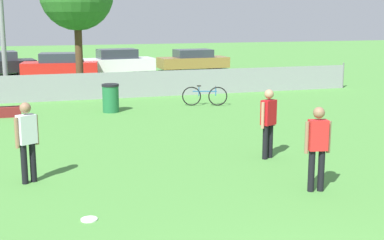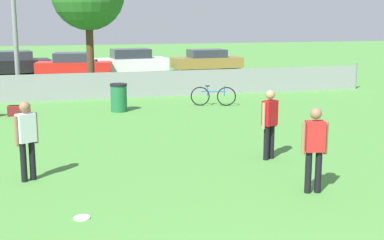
{
  "view_description": "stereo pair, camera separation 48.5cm",
  "coord_description": "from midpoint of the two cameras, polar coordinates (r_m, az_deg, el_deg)",
  "views": [
    {
      "loc": [
        -3.05,
        -4.07,
        3.42
      ],
      "look_at": [
        0.57,
        7.44,
        1.05
      ],
      "focal_mm": 50.0,
      "sensor_mm": 36.0,
      "label": 1
    },
    {
      "loc": [
        -2.59,
        -4.2,
        3.42
      ],
      "look_at": [
        0.57,
        7.44,
        1.05
      ],
      "focal_mm": 50.0,
      "sensor_mm": 36.0,
      "label": 2
    }
  ],
  "objects": [
    {
      "name": "bicycle_sideline",
      "position": [
        20.53,
        2.97,
        2.57
      ],
      "size": [
        1.67,
        0.64,
        0.79
      ],
      "rotation": [
        0.0,
        0.0,
        -0.32
      ],
      "color": "black",
      "rests_on": "ground_plane"
    },
    {
      "name": "player_defender_red",
      "position": [
        12.91,
        9.35,
        0.03
      ],
      "size": [
        0.47,
        0.36,
        1.69
      ],
      "rotation": [
        0.0,
        0.0,
        0.48
      ],
      "color": "black",
      "rests_on": "ground_plane"
    },
    {
      "name": "frisbee_disc",
      "position": [
        9.44,
        -10.21,
        -10.23
      ],
      "size": [
        0.29,
        0.29,
        0.03
      ],
      "color": "white",
      "rests_on": "ground_plane"
    },
    {
      "name": "parked_car_tan",
      "position": [
        33.59,
        2.01,
        6.38
      ],
      "size": [
        4.39,
        1.9,
        1.34
      ],
      "rotation": [
        0.0,
        0.0,
        0.04
      ],
      "color": "black",
      "rests_on": "ground_plane"
    },
    {
      "name": "player_thrower_red",
      "position": [
        10.62,
        14.22,
        -2.55
      ],
      "size": [
        0.52,
        0.28,
        1.69
      ],
      "rotation": [
        0.0,
        0.0,
        -0.18
      ],
      "color": "black",
      "rests_on": "ground_plane"
    },
    {
      "name": "parked_car_white",
      "position": [
        32.04,
        -6.11,
        6.19
      ],
      "size": [
        4.38,
        2.01,
        1.47
      ],
      "rotation": [
        0.0,
        0.0,
        0.08
      ],
      "color": "black",
      "rests_on": "ground_plane"
    },
    {
      "name": "trash_bin",
      "position": [
        19.38,
        -7.11,
        2.39
      ],
      "size": [
        0.61,
        0.61,
        1.01
      ],
      "color": "#1E6638",
      "rests_on": "ground_plane"
    },
    {
      "name": "parked_car_red",
      "position": [
        30.68,
        -12.04,
        5.74
      ],
      "size": [
        4.3,
        2.28,
        1.38
      ],
      "rotation": [
        0.0,
        0.0,
        -0.14
      ],
      "color": "black",
      "rests_on": "ground_plane"
    },
    {
      "name": "parked_car_dark",
      "position": [
        32.87,
        -18.27,
        5.78
      ],
      "size": [
        4.5,
        2.41,
        1.39
      ],
      "rotation": [
        0.0,
        0.0,
        0.14
      ],
      "color": "black",
      "rests_on": "ground_plane"
    },
    {
      "name": "player_receiver_white",
      "position": [
        11.51,
        -16.1,
        -1.61
      ],
      "size": [
        0.47,
        0.37,
        1.69
      ],
      "rotation": [
        0.0,
        0.0,
        0.5
      ],
      "color": "black",
      "rests_on": "ground_plane"
    },
    {
      "name": "gear_bag_sideline",
      "position": [
        19.43,
        -17.29,
        0.98
      ],
      "size": [
        0.76,
        0.42,
        0.37
      ],
      "color": "maroon",
      "rests_on": "ground_plane"
    },
    {
      "name": "fence_backline",
      "position": [
        22.5,
        -7.88,
        3.68
      ],
      "size": [
        23.0,
        0.07,
        1.21
      ],
      "color": "gray",
      "rests_on": "ground_plane"
    }
  ]
}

